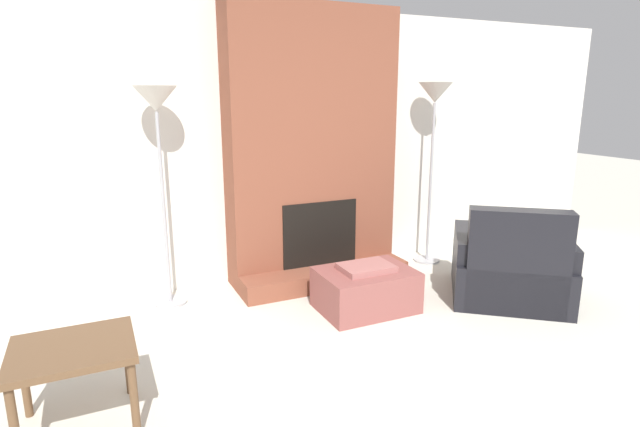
{
  "coord_description": "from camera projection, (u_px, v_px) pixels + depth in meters",
  "views": [
    {
      "loc": [
        -1.94,
        -1.39,
        1.8
      ],
      "look_at": [
        0.0,
        2.82,
        0.69
      ],
      "focal_mm": 28.0,
      "sensor_mm": 36.0,
      "label": 1
    }
  ],
  "objects": [
    {
      "name": "floor_lamp_right",
      "position": [
        434.0,
        107.0,
        5.16
      ],
      "size": [
        0.35,
        0.35,
        1.92
      ],
      "color": "#ADADB2",
      "rests_on": "ground_plane"
    },
    {
      "name": "armchair",
      "position": [
        510.0,
        270.0,
        4.44
      ],
      "size": [
        1.35,
        1.35,
        0.89
      ],
      "rotation": [
        0.0,
        0.0,
        2.48
      ],
      "color": "black",
      "rests_on": "ground_plane"
    },
    {
      "name": "floor_lamp_left",
      "position": [
        157.0,
        117.0,
        4.04
      ],
      "size": [
        0.35,
        0.35,
        1.87
      ],
      "color": "#ADADB2",
      "rests_on": "ground_plane"
    },
    {
      "name": "wall_back",
      "position": [
        303.0,
        146.0,
        4.99
      ],
      "size": [
        7.88,
        0.06,
        2.6
      ],
      "primitive_type": "cube",
      "color": "silver",
      "rests_on": "ground_plane"
    },
    {
      "name": "fireplace",
      "position": [
        313.0,
        155.0,
        4.79
      ],
      "size": [
        1.66,
        0.68,
        2.6
      ],
      "color": "brown",
      "rests_on": "ground_plane"
    },
    {
      "name": "side_table",
      "position": [
        73.0,
        358.0,
        2.68
      ],
      "size": [
        0.63,
        0.54,
        0.49
      ],
      "color": "brown",
      "rests_on": "ground_plane"
    },
    {
      "name": "ottoman",
      "position": [
        366.0,
        289.0,
        4.25
      ],
      "size": [
        0.79,
        0.58,
        0.4
      ],
      "color": "#8C4C47",
      "rests_on": "ground_plane"
    }
  ]
}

